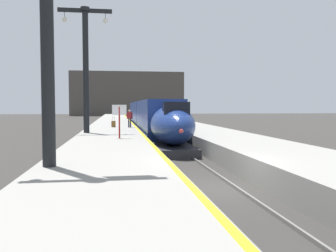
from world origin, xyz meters
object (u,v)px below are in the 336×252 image
highspeed_train_main (150,117)px  departure_info_board (119,115)px  rolling_suitcase (113,124)px  station_column_mid (86,58)px  passenger_near_edge (130,117)px

highspeed_train_main → departure_info_board: size_ratio=17.97×
rolling_suitcase → departure_info_board: 12.29m
rolling_suitcase → departure_info_board: departure_info_board is taller
departure_info_board → highspeed_train_main: bearing=77.6°
station_column_mid → passenger_near_edge: (3.52, 6.60, -4.67)m
passenger_near_edge → departure_info_board: departure_info_board is taller
highspeed_train_main → rolling_suitcase: (-3.92, -3.45, -0.57)m
passenger_near_edge → station_column_mid: bearing=-118.1°
station_column_mid → departure_info_board: bearing=-64.3°
passenger_near_edge → rolling_suitcase: passenger_near_edge is taller
highspeed_train_main → departure_info_board: bearing=-102.4°
departure_info_board → passenger_near_edge: bearing=84.7°
rolling_suitcase → highspeed_train_main: bearing=41.4°
rolling_suitcase → station_column_mid: bearing=-105.5°
station_column_mid → rolling_suitcase: station_column_mid is taller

